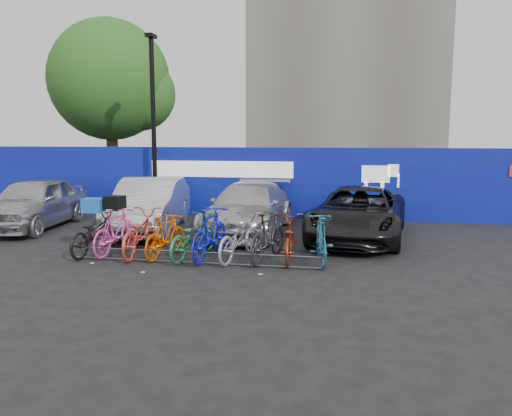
% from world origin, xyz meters
% --- Properties ---
extents(ground, '(100.00, 100.00, 0.00)m').
position_xyz_m(ground, '(0.00, 0.00, 0.00)').
color(ground, black).
rests_on(ground, ground).
extents(hoarding, '(22.00, 0.18, 2.40)m').
position_xyz_m(hoarding, '(0.01, 6.00, 1.20)').
color(hoarding, '#0B229C').
rests_on(hoarding, ground).
extents(tree, '(5.40, 5.20, 7.80)m').
position_xyz_m(tree, '(-6.77, 10.06, 5.07)').
color(tree, '#382314').
rests_on(tree, ground).
extents(lamppost, '(0.25, 0.50, 6.11)m').
position_xyz_m(lamppost, '(-3.20, 5.40, 3.27)').
color(lamppost, black).
rests_on(lamppost, ground).
extents(bike_rack, '(5.60, 0.03, 0.30)m').
position_xyz_m(bike_rack, '(-0.00, -0.60, 0.16)').
color(bike_rack, '#595B60').
rests_on(bike_rack, ground).
extents(car_0, '(2.30, 4.70, 1.54)m').
position_xyz_m(car_0, '(-6.06, 2.77, 0.77)').
color(car_0, '#A9AAAD').
rests_on(car_0, ground).
extents(car_1, '(2.38, 4.94, 1.56)m').
position_xyz_m(car_1, '(-2.40, 2.93, 0.78)').
color(car_1, silver).
rests_on(car_1, ground).
extents(car_2, '(2.24, 4.99, 1.42)m').
position_xyz_m(car_2, '(0.49, 3.23, 0.71)').
color(car_2, '#B9B9BE').
rests_on(car_2, ground).
extents(car_3, '(2.95, 5.30, 1.40)m').
position_xyz_m(car_3, '(3.61, 2.84, 0.70)').
color(car_3, black).
rests_on(car_3, ground).
extents(bike_0, '(0.84, 1.97, 1.00)m').
position_xyz_m(bike_0, '(-2.55, -0.08, 0.50)').
color(bike_0, black).
rests_on(bike_0, ground).
extents(bike_1, '(0.74, 1.87, 1.09)m').
position_xyz_m(bike_1, '(-2.06, 0.01, 0.55)').
color(bike_1, '#E44AA9').
rests_on(bike_1, ground).
extents(bike_2, '(0.78, 2.06, 1.07)m').
position_xyz_m(bike_2, '(-1.46, 0.00, 0.54)').
color(bike_2, '#D2402C').
rests_on(bike_2, ground).
extents(bike_3, '(0.82, 1.72, 0.99)m').
position_xyz_m(bike_3, '(-0.79, -0.08, 0.50)').
color(bike_3, '#E75200').
rests_on(bike_3, ground).
extents(bike_4, '(1.10, 2.00, 1.00)m').
position_xyz_m(bike_4, '(-0.14, -0.06, 0.50)').
color(bike_4, '#1B7743').
rests_on(bike_4, ground).
extents(bike_5, '(0.79, 2.03, 1.19)m').
position_xyz_m(bike_5, '(0.26, -0.08, 0.60)').
color(bike_5, '#1116B3').
rests_on(bike_5, ground).
extents(bike_6, '(1.13, 2.06, 1.02)m').
position_xyz_m(bike_6, '(0.91, 0.01, 0.51)').
color(bike_6, '#9B9CA2').
rests_on(bike_6, ground).
extents(bike_7, '(0.97, 1.95, 1.13)m').
position_xyz_m(bike_7, '(1.57, 0.01, 0.57)').
color(bike_7, '#272729').
rests_on(bike_7, ground).
extents(bike_8, '(0.82, 1.95, 1.00)m').
position_xyz_m(bike_8, '(2.02, 0.11, 0.50)').
color(bike_8, maroon).
rests_on(bike_8, ground).
extents(bike_9, '(0.78, 1.83, 1.07)m').
position_xyz_m(bike_9, '(2.75, 0.04, 0.53)').
color(bike_9, '#225D7D').
rests_on(bike_9, ground).
extents(cargo_crate, '(0.48, 0.38, 0.33)m').
position_xyz_m(cargo_crate, '(-2.55, -0.08, 1.17)').
color(cargo_crate, blue).
rests_on(cargo_crate, bike_0).
extents(cargo_topcase, '(0.46, 0.42, 0.30)m').
position_xyz_m(cargo_topcase, '(-2.06, 0.01, 1.24)').
color(cargo_topcase, black).
rests_on(cargo_topcase, bike_1).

